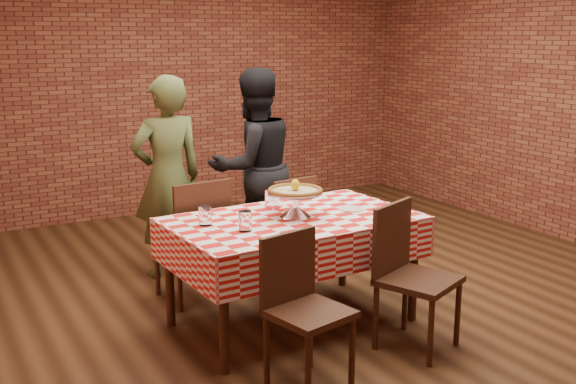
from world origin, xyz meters
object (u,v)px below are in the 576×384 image
(diner_olive, at_px, (168,177))
(diner_black, at_px, (253,167))
(condiment_caddy, at_px, (274,199))
(water_glass_right, at_px, (205,216))
(chair_near_left, at_px, (309,315))
(chair_far_right, at_px, (282,229))
(chair_near_right, at_px, (419,279))
(pizza, at_px, (295,191))
(water_glass_left, at_px, (245,221))
(pizza_stand, at_px, (295,204))
(chair_far_left, at_px, (191,239))
(table, at_px, (293,271))

(diner_olive, relative_size, diner_black, 0.98)
(condiment_caddy, bearing_deg, water_glass_right, 171.83)
(chair_near_left, relative_size, diner_olive, 0.53)
(diner_black, bearing_deg, chair_far_right, 82.27)
(chair_near_right, bearing_deg, chair_near_left, 164.49)
(pizza, height_order, diner_black, diner_black)
(water_glass_right, distance_m, chair_near_left, 1.04)
(water_glass_right, xyz_separation_m, diner_olive, (0.19, 1.25, 0.00))
(diner_black, bearing_deg, chair_near_left, 68.03)
(pizza, bearing_deg, water_glass_right, 171.65)
(water_glass_left, bearing_deg, pizza_stand, 18.89)
(chair_near_right, distance_m, chair_far_left, 1.77)
(pizza, bearing_deg, chair_near_right, -57.24)
(chair_far_right, bearing_deg, diner_black, -102.13)
(table, distance_m, water_glass_left, 0.63)
(pizza, height_order, chair_near_left, pizza)
(water_glass_left, distance_m, water_glass_right, 0.30)
(table, relative_size, condiment_caddy, 11.72)
(condiment_caddy, bearing_deg, diner_olive, 86.21)
(table, relative_size, chair_far_right, 1.84)
(table, height_order, chair_near_left, chair_near_left)
(chair_near_left, xyz_separation_m, diner_olive, (-0.04, 2.19, 0.39))
(chair_far_right, bearing_deg, water_glass_left, 42.25)
(pizza, xyz_separation_m, chair_near_left, (-0.39, -0.85, -0.49))
(table, bearing_deg, chair_near_left, -113.65)
(condiment_caddy, height_order, diner_olive, diner_olive)
(condiment_caddy, distance_m, chair_near_left, 1.23)
(pizza_stand, distance_m, pizza, 0.09)
(diner_olive, bearing_deg, chair_far_left, 84.82)
(chair_far_right, xyz_separation_m, diner_olive, (-0.72, 0.61, 0.38))
(table, height_order, condiment_caddy, condiment_caddy)
(condiment_caddy, xyz_separation_m, chair_near_right, (0.50, -1.00, -0.37))
(water_glass_right, bearing_deg, chair_near_left, -76.49)
(pizza, relative_size, chair_near_right, 0.40)
(water_glass_left, relative_size, water_glass_right, 1.00)
(table, distance_m, chair_near_left, 0.91)
(water_glass_right, bearing_deg, diner_olive, 81.36)
(table, relative_size, diner_olive, 0.99)
(chair_near_right, bearing_deg, diner_olive, 90.69)
(water_glass_right, xyz_separation_m, condiment_caddy, (0.59, 0.17, 0.01))
(chair_far_left, height_order, chair_far_right, chair_far_left)
(pizza_stand, height_order, water_glass_right, pizza_stand)
(water_glass_right, distance_m, chair_far_right, 1.18)
(chair_far_right, height_order, diner_olive, diner_olive)
(chair_far_left, relative_size, chair_far_right, 1.06)
(condiment_caddy, xyz_separation_m, diner_black, (0.36, 1.05, 0.02))
(pizza, relative_size, water_glass_right, 2.89)
(pizza, bearing_deg, diner_olive, 107.67)
(diner_olive, bearing_deg, chair_near_right, 111.84)
(condiment_caddy, xyz_separation_m, diner_olive, (-0.40, 1.08, -0.00))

